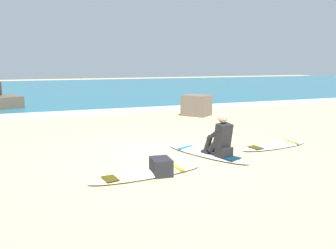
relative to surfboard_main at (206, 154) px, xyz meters
name	(u,v)px	position (x,y,z in m)	size (l,w,h in m)	color
ground_plane	(160,154)	(-0.96, 0.48, -0.04)	(80.00, 80.00, 0.00)	beige
sea	(69,89)	(-0.96, 21.36, 0.01)	(80.00, 28.00, 0.10)	teal
breaking_foam	(102,112)	(-0.96, 7.66, 0.02)	(80.00, 0.90, 0.11)	white
surfboard_main	(206,154)	(0.00, 0.00, 0.00)	(1.37, 2.37, 0.08)	silver
surfer_seated	(220,139)	(0.16, -0.36, 0.40)	(0.51, 0.76, 0.95)	#232326
surfboard_spare_near	(147,174)	(-1.73, -0.92, 0.00)	(2.37, 0.85, 0.08)	#EFE5C6
surfboard_spare_far	(275,146)	(1.99, 0.05, 0.00)	(2.14, 0.79, 0.08)	silver
shoreline_rock	(196,105)	(2.47, 5.59, 0.38)	(1.01, 0.85, 0.83)	#756656
beach_bag	(161,166)	(-1.46, -0.95, 0.12)	(0.36, 0.48, 0.32)	#232328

